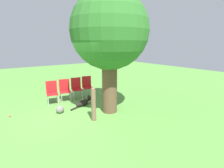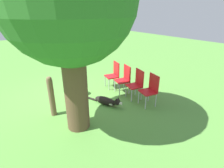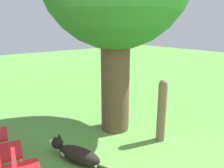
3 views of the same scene
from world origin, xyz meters
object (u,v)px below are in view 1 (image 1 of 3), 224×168
red_chair_1 (65,89)px  oak_tree (109,32)px  fence_post (94,104)px  tennis_ball (10,116)px  red_chair_3 (87,85)px  dog (84,102)px  red_chair_0 (52,91)px  red_chair_2 (76,87)px

red_chair_1 → oak_tree: bearing=34.1°
oak_tree → red_chair_1: 3.28m
fence_post → tennis_ball: size_ratio=16.55×
red_chair_3 → tennis_ball: red_chair_3 is taller
red_chair_1 → dog: bearing=34.4°
dog → fence_post: bearing=-127.1°
dog → red_chair_3: bearing=33.5°
red_chair_0 → red_chair_2: bearing=105.7°
red_chair_0 → tennis_ball: size_ratio=14.05×
oak_tree → red_chair_2: bearing=-172.1°
oak_tree → red_chair_3: 3.22m
dog → red_chair_0: 1.42m
fence_post → tennis_ball: fence_post is taller
dog → tennis_ball: 2.66m
fence_post → red_chair_3: fence_post is taller
dog → red_chair_0: red_chair_0 is taller
tennis_ball → dog: bearing=80.5°
red_chair_3 → dog: bearing=-22.4°
tennis_ball → fence_post: bearing=48.8°
red_chair_0 → red_chair_2: (-0.07, 1.13, 0.00)m
red_chair_0 → dog: bearing=57.7°
oak_tree → dog: 3.00m
red_chair_2 → oak_tree: bearing=20.1°
oak_tree → red_chair_2: size_ratio=4.44×
dog → tennis_ball: bearing=148.5°
fence_post → red_chair_3: bearing=156.1°
red_chair_0 → tennis_ball: 1.80m
red_chair_0 → oak_tree: bearing=46.3°
fence_post → red_chair_1: size_ratio=1.18×
red_chair_3 → fence_post: bearing=-11.7°
red_chair_1 → red_chair_3: same height
oak_tree → red_chair_2: (-2.19, -0.30, -2.31)m
red_chair_1 → red_chair_2: (-0.04, 0.57, 0.00)m
red_chair_0 → red_chair_1: 0.57m
oak_tree → red_chair_3: bearing=173.3°
red_chair_0 → fence_post: bearing=25.1°
dog → red_chair_2: bearing=59.0°
oak_tree → tennis_ball: oak_tree is taller
oak_tree → red_chair_1: bearing=-158.0°
red_chair_3 → tennis_ball: bearing=-67.4°
fence_post → tennis_ball: (-1.95, -2.22, -0.54)m
fence_post → tennis_ball: bearing=-131.2°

